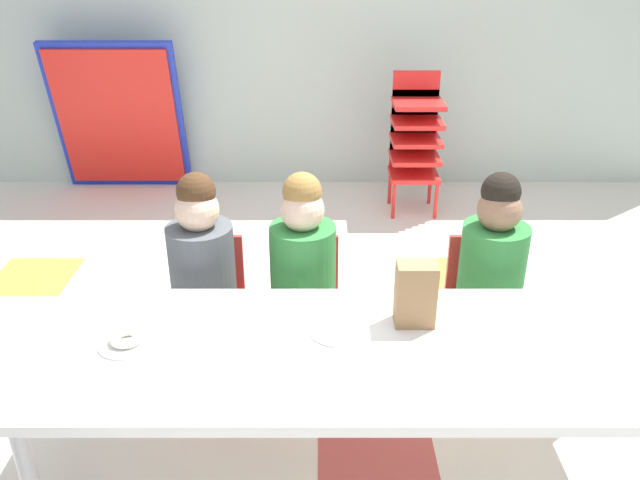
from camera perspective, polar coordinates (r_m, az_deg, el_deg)
ground_plane at (r=2.81m, az=4.39°, el=-12.57°), size 5.30×4.85×0.02m
back_wall at (r=4.65m, az=3.00°, el=19.73°), size 5.30×0.10×2.46m
craft_table at (r=2.05m, az=2.56°, el=-10.54°), size 2.00×0.72×0.56m
seated_child_near_camera at (r=2.57m, az=-10.24°, el=-1.87°), size 0.32×0.32×0.92m
seated_child_middle_seat at (r=2.52m, az=-1.30°, el=-1.92°), size 0.32×0.32×0.92m
seated_child_far_right at (r=2.61m, az=15.34°, el=-1.89°), size 0.32×0.31×0.92m
kid_chair_red_stack at (r=4.29m, az=8.76°, el=9.19°), size 0.32×0.30×0.92m
folded_activity_table at (r=4.80m, az=-17.28°, el=10.38°), size 0.90×0.29×1.09m
paper_bag_brown at (r=2.10m, az=8.76°, el=-4.80°), size 0.13×0.09×0.22m
paper_plate_near_edge at (r=2.12m, az=-16.65°, el=-8.74°), size 0.18×0.18×0.01m
paper_plate_center_table at (r=2.09m, az=1.76°, el=-8.11°), size 0.18×0.18×0.01m
donut_powdered_on_plate at (r=2.11m, az=-16.72°, el=-8.30°), size 0.10×0.10×0.03m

